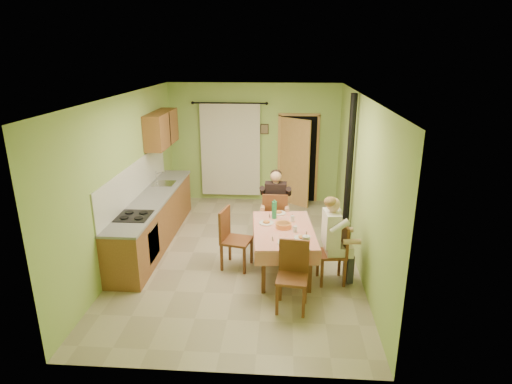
# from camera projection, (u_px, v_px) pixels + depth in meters

# --- Properties ---
(floor) EXTENTS (4.00, 6.00, 0.01)m
(floor) POSITION_uv_depth(u_px,v_px,m) (242.00, 254.00, 7.71)
(floor) COLOR tan
(floor) RESTS_ON ground
(room_shell) EXTENTS (4.04, 6.04, 2.82)m
(room_shell) POSITION_uv_depth(u_px,v_px,m) (241.00, 156.00, 7.14)
(room_shell) COLOR #A4CA67
(room_shell) RESTS_ON ground
(kitchen_run) EXTENTS (0.64, 3.64, 1.56)m
(kitchen_run) POSITION_uv_depth(u_px,v_px,m) (154.00, 218.00, 8.05)
(kitchen_run) COLOR brown
(kitchen_run) RESTS_ON ground
(upper_cabinets) EXTENTS (0.35, 1.40, 0.70)m
(upper_cabinets) POSITION_uv_depth(u_px,v_px,m) (162.00, 129.00, 8.83)
(upper_cabinets) COLOR brown
(upper_cabinets) RESTS_ON room_shell
(curtain) EXTENTS (1.70, 0.07, 2.22)m
(curtain) POSITION_uv_depth(u_px,v_px,m) (230.00, 150.00, 10.10)
(curtain) COLOR black
(curtain) RESTS_ON ground
(doorway) EXTENTS (0.96, 0.55, 2.15)m
(doorway) POSITION_uv_depth(u_px,v_px,m) (296.00, 160.00, 10.02)
(doorway) COLOR black
(doorway) RESTS_ON ground
(dining_table) EXTENTS (1.10, 1.68, 0.76)m
(dining_table) POSITION_uv_depth(u_px,v_px,m) (283.00, 250.00, 7.00)
(dining_table) COLOR #E18A79
(dining_table) RESTS_ON ground
(tableware) EXTENTS (0.82, 1.63, 0.33)m
(tableware) POSITION_uv_depth(u_px,v_px,m) (286.00, 228.00, 6.78)
(tableware) COLOR white
(tableware) RESTS_ON dining_table
(chair_far) EXTENTS (0.47, 0.47, 1.03)m
(chair_far) POSITION_uv_depth(u_px,v_px,m) (275.00, 228.00, 8.09)
(chair_far) COLOR brown
(chair_far) RESTS_ON ground
(chair_near) EXTENTS (0.47, 0.47, 0.98)m
(chair_near) POSITION_uv_depth(u_px,v_px,m) (292.00, 290.00, 6.00)
(chair_near) COLOR brown
(chair_near) RESTS_ON ground
(chair_right) EXTENTS (0.46, 0.46, 0.97)m
(chair_right) POSITION_uv_depth(u_px,v_px,m) (332.00, 265.00, 6.71)
(chair_right) COLOR brown
(chair_right) RESTS_ON ground
(chair_left) EXTENTS (0.55, 0.55, 1.02)m
(chair_left) POSITION_uv_depth(u_px,v_px,m) (236.00, 251.00, 7.18)
(chair_left) COLOR brown
(chair_left) RESTS_ON ground
(man_far) EXTENTS (0.59, 0.47, 1.39)m
(man_far) POSITION_uv_depth(u_px,v_px,m) (276.00, 199.00, 7.92)
(man_far) COLOR black
(man_far) RESTS_ON chair_far
(man_right) EXTENTS (0.50, 0.61, 1.39)m
(man_right) POSITION_uv_depth(u_px,v_px,m) (333.00, 230.00, 6.53)
(man_right) COLOR silver
(man_right) RESTS_ON chair_right
(stove_flue) EXTENTS (0.24, 0.24, 2.80)m
(stove_flue) POSITION_uv_depth(u_px,v_px,m) (348.00, 192.00, 7.84)
(stove_flue) COLOR black
(stove_flue) RESTS_ON ground
(picture_back) EXTENTS (0.19, 0.03, 0.23)m
(picture_back) POSITION_uv_depth(u_px,v_px,m) (264.00, 129.00, 9.96)
(picture_back) COLOR black
(picture_back) RESTS_ON room_shell
(picture_right) EXTENTS (0.03, 0.31, 0.21)m
(picture_right) POSITION_uv_depth(u_px,v_px,m) (350.00, 141.00, 8.14)
(picture_right) COLOR brown
(picture_right) RESTS_ON room_shell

